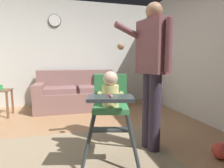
# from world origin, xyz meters

# --- Properties ---
(ground) EXTENTS (6.08, 6.63, 0.10)m
(ground) POSITION_xyz_m (0.00, 0.00, -0.05)
(ground) COLOR #A77A53
(wall_far) EXTENTS (5.28, 0.06, 2.51)m
(wall_far) POSITION_xyz_m (0.00, 2.55, 1.26)
(wall_far) COLOR silver
(wall_far) RESTS_ON ground
(wall_right) EXTENTS (0.06, 5.63, 2.51)m
(wall_right) POSITION_xyz_m (2.27, 0.30, 1.26)
(wall_right) COLOR silver
(wall_right) RESTS_ON ground
(couch) EXTENTS (1.78, 0.86, 0.86)m
(couch) POSITION_xyz_m (0.19, 2.03, 0.33)
(couch) COLOR #88625D
(couch) RESTS_ON ground
(high_chair) EXTENTS (0.73, 0.82, 0.97)m
(high_chair) POSITION_xyz_m (0.39, -0.30, 0.67)
(high_chair) COLOR #2F373A
(high_chair) RESTS_ON ground
(adult_standing) EXTENTS (0.59, 0.50, 1.72)m
(adult_standing) POSITION_xyz_m (0.92, -0.17, 0.98)
(adult_standing) COLOR #322839
(adult_standing) RESTS_ON ground
(toy_ball) EXTENTS (0.18, 0.18, 0.18)m
(toy_ball) POSITION_xyz_m (1.56, -0.58, 0.09)
(toy_ball) COLOR #D13D33
(toy_ball) RESTS_ON ground
(side_table) EXTENTS (0.40, 0.40, 0.52)m
(side_table) POSITION_xyz_m (-1.30, 1.76, 0.38)
(side_table) COLOR brown
(side_table) RESTS_ON ground
(sippy_cup) EXTENTS (0.07, 0.07, 0.10)m
(sippy_cup) POSITION_xyz_m (-1.27, 1.76, 0.57)
(sippy_cup) COLOR green
(sippy_cup) RESTS_ON side_table
(wall_clock) EXTENTS (0.29, 0.04, 0.29)m
(wall_clock) POSITION_xyz_m (-0.27, 2.50, 2.02)
(wall_clock) COLOR white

